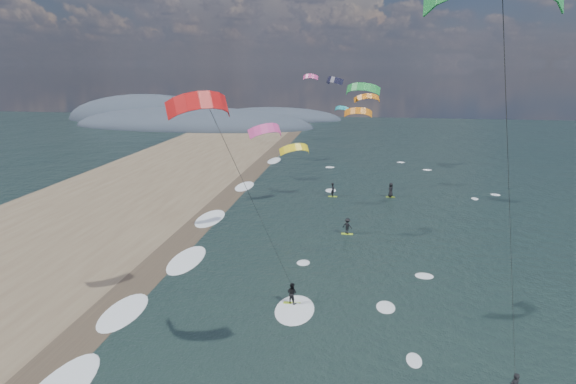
# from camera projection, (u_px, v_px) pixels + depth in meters

# --- Properties ---
(wet_sand_strip) EXTENTS (3.00, 240.00, 0.00)m
(wet_sand_strip) POSITION_uv_depth(u_px,v_px,m) (137.00, 284.00, 35.50)
(wet_sand_strip) COLOR #382D23
(wet_sand_strip) RESTS_ON ground
(coastal_hills) EXTENTS (80.00, 41.00, 15.00)m
(coastal_hills) POSITION_uv_depth(u_px,v_px,m) (185.00, 123.00, 133.82)
(coastal_hills) COLOR #3D4756
(coastal_hills) RESTS_ON ground
(kitesurfer_near_a) EXTENTS (7.61, 8.37, 19.10)m
(kitesurfer_near_a) POSITION_uv_depth(u_px,v_px,m) (508.00, 107.00, 15.18)
(kitesurfer_near_a) COLOR #ACDA26
(kitesurfer_near_a) RESTS_ON ground
(kitesurfer_near_b) EXTENTS (6.84, 8.92, 14.98)m
(kitesurfer_near_b) POSITION_uv_depth(u_px,v_px,m) (241.00, 183.00, 26.61)
(kitesurfer_near_b) COLOR #ACDA26
(kitesurfer_near_b) RESTS_ON ground
(far_kitesurfers) EXTENTS (8.11, 15.11, 1.80)m
(far_kitesurfers) POSITION_uv_depth(u_px,v_px,m) (363.00, 203.00, 53.35)
(far_kitesurfers) COLOR #ACDA26
(far_kitesurfers) RESTS_ON ground
(bg_kite_field) EXTENTS (14.25, 62.48, 7.99)m
(bg_kite_field) POSITION_uv_depth(u_px,v_px,m) (336.00, 102.00, 65.63)
(bg_kite_field) COLOR orange
(bg_kite_field) RESTS_ON ground
(shoreline_surf) EXTENTS (2.40, 79.40, 0.11)m
(shoreline_surf) POSITION_uv_depth(u_px,v_px,m) (176.00, 260.00, 39.86)
(shoreline_surf) COLOR white
(shoreline_surf) RESTS_ON ground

